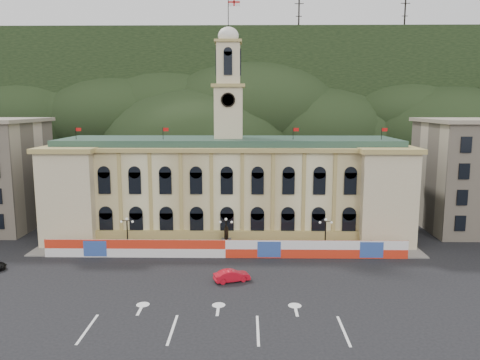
{
  "coord_description": "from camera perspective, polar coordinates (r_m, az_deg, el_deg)",
  "views": [
    {
      "loc": [
        2.97,
        -46.89,
        20.75
      ],
      "look_at": [
        1.96,
        18.0,
        10.39
      ],
      "focal_mm": 35.0,
      "sensor_mm": 36.0,
      "label": 1
    }
  ],
  "objects": [
    {
      "name": "hill_ridge",
      "position": [
        168.91,
        -0.11,
        8.64
      ],
      "size": [
        230.0,
        80.0,
        64.0
      ],
      "color": "black",
      "rests_on": "ground"
    },
    {
      "name": "ground",
      "position": [
        51.36,
        -2.58,
        -14.76
      ],
      "size": [
        260.0,
        260.0,
        0.0
      ],
      "primitive_type": "plane",
      "color": "black",
      "rests_on": "ground"
    },
    {
      "name": "pavement",
      "position": [
        67.93,
        -1.68,
        -8.65
      ],
      "size": [
        56.0,
        5.5,
        0.16
      ],
      "primitive_type": "cube",
      "color": "slate",
      "rests_on": "ground"
    },
    {
      "name": "lane_markings",
      "position": [
        46.84,
        -2.97,
        -17.23
      ],
      "size": [
        26.0,
        10.0,
        0.02
      ],
      "primitive_type": null,
      "color": "white",
      "rests_on": "ground"
    },
    {
      "name": "hoarding_fence",
      "position": [
        65.02,
        -1.74,
        -8.38
      ],
      "size": [
        50.0,
        0.44,
        2.5
      ],
      "color": "red",
      "rests_on": "ground"
    },
    {
      "name": "red_sedan",
      "position": [
        56.79,
        -1.0,
        -11.59
      ],
      "size": [
        4.22,
        5.26,
        1.42
      ],
      "primitive_type": "imported",
      "rotation": [
        0.0,
        0.0,
        1.91
      ],
      "color": "red",
      "rests_on": "ground"
    },
    {
      "name": "statue",
      "position": [
        67.84,
        -1.67,
        -7.69
      ],
      "size": [
        1.4,
        1.4,
        3.72
      ],
      "color": "#595651",
      "rests_on": "ground"
    },
    {
      "name": "city_hall",
      "position": [
        75.69,
        -1.37,
        -0.74
      ],
      "size": [
        56.2,
        17.6,
        37.1
      ],
      "color": "beige",
      "rests_on": "ground"
    },
    {
      "name": "lamp_left",
      "position": [
        68.43,
        -13.58,
        -6.16
      ],
      "size": [
        1.96,
        0.44,
        5.15
      ],
      "color": "black",
      "rests_on": "ground"
    },
    {
      "name": "lamp_right",
      "position": [
        67.2,
        10.37,
        -6.33
      ],
      "size": [
        1.96,
        0.44,
        5.15
      ],
      "color": "black",
      "rests_on": "ground"
    },
    {
      "name": "lamp_center",
      "position": [
        66.36,
        -1.72,
        -6.38
      ],
      "size": [
        1.96,
        0.44,
        5.15
      ],
      "color": "black",
      "rests_on": "ground"
    }
  ]
}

